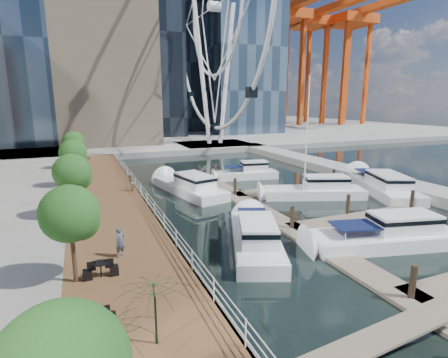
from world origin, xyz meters
TOP-DOWN VIEW (x-y plane):
  - ground at (0.00, 0.00)m, footprint 520.00×520.00m
  - boardwalk at (-9.00, 15.00)m, footprint 6.00×60.00m
  - seawall at (-6.00, 15.00)m, footprint 0.25×60.00m
  - land_far at (0.00, 102.00)m, footprint 200.00×114.00m
  - breakwater at (20.00, 20.00)m, footprint 4.00×60.00m
  - pier at (14.00, 52.00)m, footprint 14.00×12.00m
  - railing at (-6.10, 15.00)m, footprint 0.10×60.00m
  - floating_docks at (7.97, 9.98)m, footprint 16.00×34.00m
  - ferris_wheel at (14.00, 52.00)m, footprint 5.80×45.60m
  - port_cranes at (67.67, 95.67)m, footprint 40.00×52.00m
  - street_trees at (-11.40, 14.00)m, footprint 2.60×42.60m
  - cafe_tables at (-10.40, -2.00)m, footprint 2.50×13.70m
  - yacht_foreground at (6.99, 3.23)m, footprint 11.12×5.30m
  - pedestrian_near at (-9.17, 5.96)m, footprint 0.71×0.64m
  - pedestrian_mid at (-6.68, 20.13)m, footprint 0.67×0.82m
  - pedestrian_far at (-10.14, 33.58)m, footprint 1.25×0.84m
  - moored_yachts at (8.71, 13.93)m, footprint 25.93×34.25m

SIDE VIEW (x-z plane):
  - ground at x=0.00m, z-range 0.00..0.00m
  - yacht_foreground at x=6.99m, z-range -1.07..1.07m
  - moored_yachts at x=8.71m, z-range -5.75..5.75m
  - floating_docks at x=7.97m, z-range -0.81..1.79m
  - boardwalk at x=-9.00m, z-range 0.00..1.00m
  - seawall at x=-6.00m, z-range 0.00..1.00m
  - land_far at x=0.00m, z-range 0.00..1.00m
  - breakwater at x=20.00m, z-range 0.00..1.00m
  - pier at x=14.00m, z-range 0.00..1.00m
  - cafe_tables at x=-10.40m, z-range 1.00..1.74m
  - railing at x=-6.10m, z-range 1.00..2.05m
  - pedestrian_mid at x=-6.68m, z-range 1.00..2.60m
  - pedestrian_near at x=-9.17m, z-range 1.00..2.63m
  - pedestrian_far at x=-10.14m, z-range 1.00..2.97m
  - street_trees at x=-11.40m, z-range 1.99..6.59m
  - port_cranes at x=67.67m, z-range 1.00..39.00m
  - ferris_wheel at x=14.00m, z-range 2.02..49.82m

